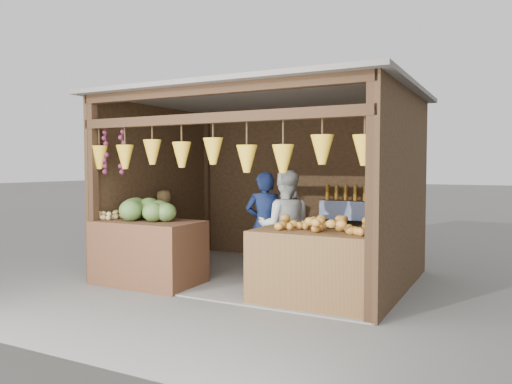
# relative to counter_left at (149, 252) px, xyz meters

# --- Properties ---
(ground) EXTENTS (80.00, 80.00, 0.00)m
(ground) POSITION_rel_counter_left_xyz_m (1.24, 1.13, -0.44)
(ground) COLOR #514F49
(ground) RESTS_ON ground
(stall_structure) EXTENTS (4.30, 3.30, 2.66)m
(stall_structure) POSITION_rel_counter_left_xyz_m (1.20, 1.08, 1.23)
(stall_structure) COLOR slate
(stall_structure) RESTS_ON ground
(back_shelf) EXTENTS (1.25, 0.32, 1.32)m
(back_shelf) POSITION_rel_counter_left_xyz_m (2.29, 2.41, 0.44)
(back_shelf) COLOR #382314
(back_shelf) RESTS_ON ground
(counter_left) EXTENTS (1.45, 0.85, 0.87)m
(counter_left) POSITION_rel_counter_left_xyz_m (0.00, 0.00, 0.00)
(counter_left) COLOR #452817
(counter_left) RESTS_ON ground
(counter_right) EXTENTS (1.53, 0.85, 0.87)m
(counter_right) POSITION_rel_counter_left_xyz_m (2.44, 0.11, -0.00)
(counter_right) COLOR #53331B
(counter_right) RESTS_ON ground
(stool) EXTENTS (0.30, 0.30, 0.28)m
(stool) POSITION_rel_counter_left_xyz_m (-0.58, 1.08, -0.30)
(stool) COLOR black
(stool) RESTS_ON ground
(man_standing) EXTENTS (0.66, 0.54, 1.55)m
(man_standing) POSITION_rel_counter_left_xyz_m (1.26, 1.07, 0.34)
(man_standing) COLOR #121D43
(man_standing) RESTS_ON ground
(woman_standing) EXTENTS (0.94, 0.85, 1.58)m
(woman_standing) POSITION_rel_counter_left_xyz_m (1.65, 0.92, 0.35)
(woman_standing) COLOR silver
(woman_standing) RESTS_ON ground
(vendor_seated) EXTENTS (0.54, 0.44, 0.96)m
(vendor_seated) POSITION_rel_counter_left_xyz_m (-0.58, 1.08, 0.32)
(vendor_seated) COLOR brown
(vendor_seated) RESTS_ON stool
(melon_pile) EXTENTS (1.00, 0.50, 0.32)m
(melon_pile) POSITION_rel_counter_left_xyz_m (-0.04, 0.01, 0.60)
(melon_pile) COLOR #1B4712
(melon_pile) RESTS_ON counter_left
(tanfruit_pile) EXTENTS (0.34, 0.40, 0.13)m
(tanfruit_pile) POSITION_rel_counter_left_xyz_m (-0.63, -0.05, 0.50)
(tanfruit_pile) COLOR tan
(tanfruit_pile) RESTS_ON counter_left
(mango_pile) EXTENTS (1.40, 0.64, 0.22)m
(mango_pile) POSITION_rel_counter_left_xyz_m (2.44, 0.10, 0.54)
(mango_pile) COLOR #D2461C
(mango_pile) RESTS_ON counter_right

